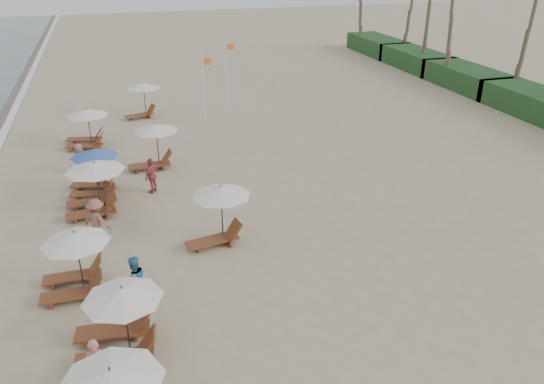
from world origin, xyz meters
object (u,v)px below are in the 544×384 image
object	(u,v)px
beachgoer_far_a	(152,175)
lounger_station_2	(72,263)
lounger_station_4	(92,172)
beachgoer_far_b	(80,159)
inland_station_2	(142,96)
beachgoer_mid_b	(97,221)
flag_pole_near	(204,87)
lounger_station_5	(85,128)
beachgoer_mid_a	(135,281)
lounger_station_1	(116,323)
inland_station_0	(217,211)
inland_station_1	(153,143)
lounger_station_3	(92,187)
beachgoer_near	(97,367)

from	to	relation	value
beachgoer_far_a	lounger_station_2	bearing A→B (deg)	14.88
lounger_station_4	beachgoer_far_b	size ratio (longest dim) A/B	1.60
inland_station_2	beachgoer_mid_b	world-z (taller)	inland_station_2
inland_station_2	flag_pole_near	bearing A→B (deg)	-36.68
beachgoer_mid_b	flag_pole_near	bearing A→B (deg)	-79.12
lounger_station_2	lounger_station_5	distance (m)	14.19
lounger_station_4	beachgoer_mid_a	size ratio (longest dim) A/B	1.44
lounger_station_1	beachgoer_mid_b	distance (m)	6.42
flag_pole_near	inland_station_0	bearing A→B (deg)	-98.87
inland_station_1	beachgoer_mid_a	size ratio (longest dim) A/B	1.62
lounger_station_5	beachgoer_mid_a	distance (m)	15.55
lounger_station_3	beachgoer_near	world-z (taller)	lounger_station_3
beachgoer_near	lounger_station_3	bearing A→B (deg)	94.67
lounger_station_4	inland_station_1	distance (m)	3.74
lounger_station_1	lounger_station_3	distance (m)	9.06
inland_station_1	beachgoer_far_b	distance (m)	3.60
lounger_station_1	lounger_station_3	size ratio (longest dim) A/B	0.98
lounger_station_4	beachgoer_mid_b	world-z (taller)	lounger_station_4
lounger_station_2	beachgoer_far_b	world-z (taller)	lounger_station_2
beachgoer_near	inland_station_2	bearing A→B (deg)	86.95
lounger_station_2	beachgoer_far_b	bearing A→B (deg)	90.06
beachgoer_near	beachgoer_far_b	world-z (taller)	beachgoer_near
inland_station_1	beachgoer_mid_b	distance (m)	7.40
beachgoer_mid_b	beachgoer_far_a	world-z (taller)	beachgoer_mid_b
lounger_station_3	lounger_station_2	bearing A→B (deg)	-96.16
beachgoer_near	beachgoer_mid_a	bearing A→B (deg)	75.69
lounger_station_1	inland_station_0	distance (m)	6.37
beachgoer_near	beachgoer_far_a	size ratio (longest dim) A/B	0.95
inland_station_1	flag_pole_near	bearing A→B (deg)	58.50
beachgoer_mid_a	lounger_station_1	bearing A→B (deg)	46.47
beachgoer_mid_a	flag_pole_near	world-z (taller)	flag_pole_near
inland_station_1	lounger_station_5	bearing A→B (deg)	127.56
lounger_station_3	beachgoer_mid_a	xyz separation A→B (m)	(1.23, -6.95, -0.31)
beachgoer_far_a	beachgoer_mid_a	bearing A→B (deg)	30.16
lounger_station_5	beachgoer_far_a	size ratio (longest dim) A/B	1.58
lounger_station_5	beachgoer_near	world-z (taller)	lounger_station_5
lounger_station_4	flag_pole_near	bearing A→B (deg)	51.66
lounger_station_1	inland_station_0	bearing A→B (deg)	52.42
inland_station_2	beachgoer_mid_a	xyz separation A→B (m)	(-1.86, -20.11, -0.58)
beachgoer_far_b	flag_pole_near	bearing A→B (deg)	-25.22
beachgoer_near	beachgoer_mid_a	size ratio (longest dim) A/B	0.93
beachgoer_mid_a	beachgoer_mid_b	size ratio (longest dim) A/B	0.94
lounger_station_2	beachgoer_mid_a	xyz separation A→B (m)	(1.84, -1.28, -0.24)
lounger_station_1	lounger_station_5	distance (m)	17.57
lounger_station_5	beachgoer_far_a	bearing A→B (deg)	-67.78
lounger_station_3	lounger_station_5	bearing A→B (deg)	92.57
inland_station_1	beachgoer_far_b	bearing A→B (deg)	174.18
lounger_station_3	inland_station_2	world-z (taller)	lounger_station_3
lounger_station_2	lounger_station_5	xyz separation A→B (m)	(0.23, 14.18, -0.00)
inland_station_1	beachgoer_mid_b	xyz separation A→B (m)	(-2.77, -6.85, -0.42)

